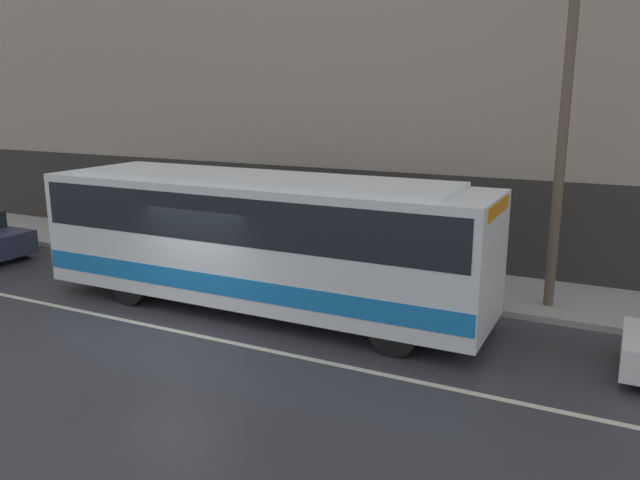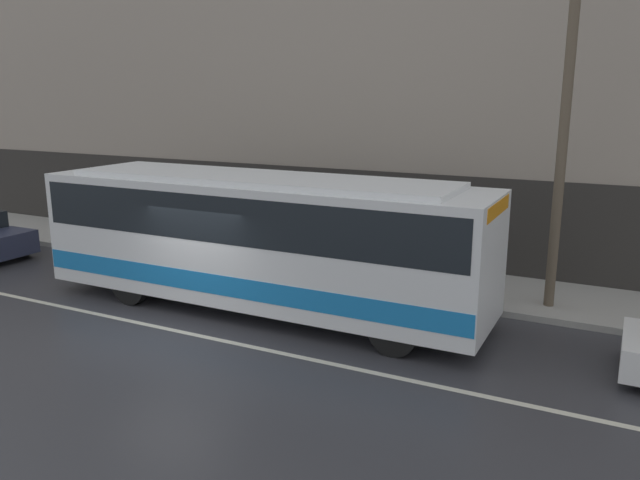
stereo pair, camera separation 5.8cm
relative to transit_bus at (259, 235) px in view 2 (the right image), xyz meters
The scene contains 6 objects.
ground_plane 2.84m from the transit_bus, 112.10° to the right, with size 60.00×60.00×0.00m, color #333338.
sidewalk 3.95m from the transit_bus, 103.50° to the left, with size 60.00×3.03×0.15m.
building_facade 6.28m from the transit_bus, 99.23° to the left, with size 60.00×0.35×11.02m.
lane_stripe 2.83m from the transit_bus, 112.10° to the right, with size 54.00×0.14×0.01m.
transit_bus is the anchor object (origin of this frame).
utility_pole_near 7.20m from the transit_bus, 25.00° to the left, with size 0.22×0.22×8.44m.
Camera 2 is at (8.38, -9.77, 4.95)m, focal length 35.00 mm.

